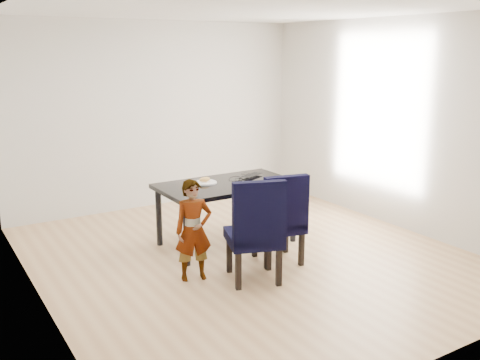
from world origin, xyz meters
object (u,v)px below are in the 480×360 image
chair_right (278,217)px  plate (206,183)px  chair_left (254,229)px  laptop (249,175)px  child (193,230)px  dining_table (227,213)px

chair_right → plate: bearing=125.7°
chair_right → plate: chair_right is taller
plate → chair_left: bearing=-94.4°
laptop → chair_left: bearing=35.6°
chair_right → laptop: size_ratio=3.23×
plate → laptop: bearing=3.3°
chair_left → laptop: (0.72, 1.20, 0.22)m
child → plate: size_ratio=3.98×
laptop → dining_table: bearing=-2.1°
chair_right → plate: size_ratio=3.88×
chair_left → child: bearing=166.7°
chair_left → laptop: chair_left is taller
chair_left → laptop: 1.42m
chair_right → child: (-1.00, 0.06, 0.01)m
dining_table → laptop: laptop is taller
chair_left → chair_right: chair_left is taller
chair_left → chair_right: size_ratio=1.06×
chair_left → child: (-0.51, 0.32, -0.02)m
dining_table → chair_right: size_ratio=1.57×
child → plate: child is taller
dining_table → child: bearing=-138.5°
laptop → chair_right: bearing=52.8°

